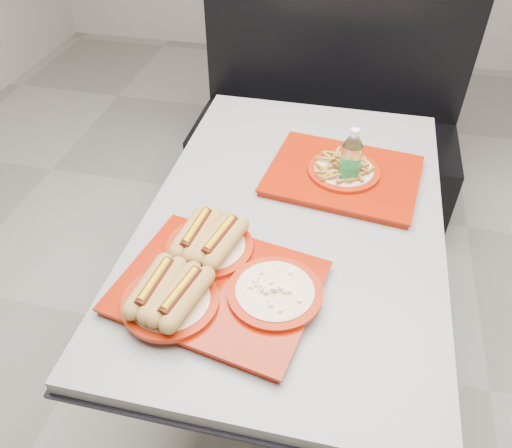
% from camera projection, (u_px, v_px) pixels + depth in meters
% --- Properties ---
extents(ground, '(6.00, 6.00, 0.00)m').
position_uv_depth(ground, '(285.00, 352.00, 2.05)').
color(ground, gray).
rests_on(ground, ground).
extents(diner_table, '(0.92, 1.42, 0.75)m').
position_uv_depth(diner_table, '(292.00, 251.00, 1.66)').
color(diner_table, black).
rests_on(diner_table, ground).
extents(booth_bench, '(1.30, 0.57, 1.35)m').
position_uv_depth(booth_bench, '(325.00, 130.00, 2.58)').
color(booth_bench, black).
rests_on(booth_bench, ground).
extents(tray_near, '(0.57, 0.48, 0.11)m').
position_uv_depth(tray_near, '(212.00, 278.00, 1.29)').
color(tray_near, '#8C1603').
rests_on(tray_near, diner_table).
extents(tray_far, '(0.53, 0.44, 0.10)m').
position_uv_depth(tray_far, '(343.00, 172.00, 1.66)').
color(tray_far, '#8C1603').
rests_on(tray_far, diner_table).
extents(water_bottle, '(0.07, 0.07, 0.22)m').
position_uv_depth(water_bottle, '(350.00, 163.00, 1.59)').
color(water_bottle, silver).
rests_on(water_bottle, diner_table).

